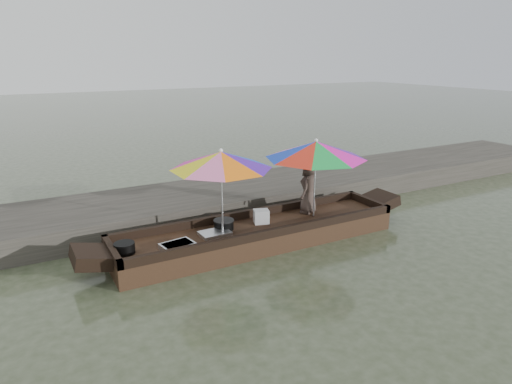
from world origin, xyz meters
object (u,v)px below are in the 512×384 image
boat_hull (259,235)px  charcoal_grill (224,225)px  cooking_pot (124,248)px  tray_crayfish (178,246)px  umbrella_stern (315,178)px  umbrella_bow (222,192)px  supply_bag (261,217)px  vendor (309,187)px  tray_scallop (215,233)px

boat_hull → charcoal_grill: bearing=162.9°
cooking_pot → charcoal_grill: 1.86m
tray_crayfish → umbrella_stern: 3.01m
cooking_pot → umbrella_stern: umbrella_stern is taller
tray_crayfish → umbrella_bow: umbrella_bow is taller
boat_hull → supply_bag: (0.14, 0.15, 0.30)m
cooking_pot → vendor: vendor is taller
cooking_pot → tray_crayfish: (0.81, -0.23, -0.04)m
boat_hull → umbrella_stern: bearing=0.0°
tray_crayfish → boat_hull: bearing=7.8°
vendor → charcoal_grill: bearing=-36.4°
cooking_pot → tray_crayfish: size_ratio=0.63×
umbrella_stern → boat_hull: bearing=180.0°
cooking_pot → charcoal_grill: size_ratio=0.94×
tray_crayfish → cooking_pot: bearing=164.0°
tray_scallop → vendor: 2.22m
charcoal_grill → umbrella_stern: (1.87, -0.19, 0.69)m
cooking_pot → umbrella_bow: size_ratio=0.19×
charcoal_grill → vendor: size_ratio=0.33×
tray_crayfish → vendor: bearing=8.8°
tray_scallop → charcoal_grill: size_ratio=1.49×
supply_bag → umbrella_bow: umbrella_bow is taller
boat_hull → tray_crayfish: (-1.66, -0.23, 0.22)m
vendor → tray_crayfish: bearing=-28.7°
vendor → umbrella_stern: (-0.03, -0.23, 0.24)m
supply_bag → vendor: size_ratio=0.26×
tray_scallop → boat_hull: bearing=-1.5°
umbrella_stern → cooking_pot: bearing=179.9°
boat_hull → vendor: 1.48m
supply_bag → umbrella_stern: umbrella_stern is taller
charcoal_grill → umbrella_stern: size_ratio=0.18×
charcoal_grill → umbrella_stern: bearing=-5.8°
boat_hull → umbrella_bow: (-0.73, 0.00, 0.95)m
boat_hull → charcoal_grill: 0.70m
tray_crayfish → tray_scallop: bearing=17.8°
cooking_pot → vendor: size_ratio=0.31×
tray_crayfish → supply_bag: 1.84m
vendor → cooking_pot: bearing=-34.1°
boat_hull → vendor: vendor is taller
tray_scallop → umbrella_bow: size_ratio=0.30×
umbrella_bow → umbrella_stern: same height
tray_scallop → vendor: vendor is taller
tray_scallop → umbrella_stern: size_ratio=0.27×
boat_hull → supply_bag: size_ratio=19.46×
cooking_pot → umbrella_stern: bearing=-0.1°
charcoal_grill → vendor: vendor is taller
boat_hull → tray_crayfish: 1.69m
charcoal_grill → vendor: 1.95m
boat_hull → tray_scallop: 0.90m
boat_hull → cooking_pot: cooking_pot is taller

